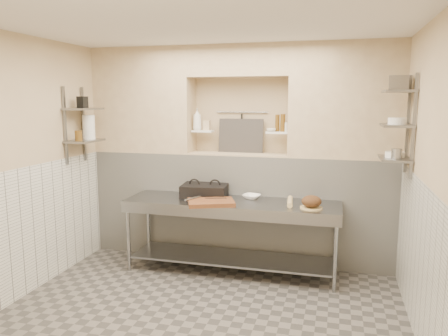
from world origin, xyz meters
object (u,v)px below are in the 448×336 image
(mixing_bowl, at_px, (252,197))
(bowl_alcove, at_px, (271,130))
(bottle_soap, at_px, (197,119))
(jug_left, at_px, (89,127))
(cutting_board, at_px, (211,202))
(bread_loaf, at_px, (312,201))
(panini_press, at_px, (205,190))
(prep_table, at_px, (231,222))
(rolling_pin, at_px, (290,202))

(mixing_bowl, xyz_separation_m, bowl_alcove, (0.18, 0.33, 0.81))
(bowl_alcove, bearing_deg, bottle_soap, 179.84)
(bottle_soap, distance_m, jug_left, 1.40)
(cutting_board, bearing_deg, bowl_alcove, 51.95)
(bread_loaf, bearing_deg, bottle_soap, 157.50)
(bread_loaf, distance_m, bottle_soap, 1.90)
(bread_loaf, bearing_deg, jug_left, 178.38)
(mixing_bowl, bearing_deg, bread_loaf, -22.47)
(panini_press, bearing_deg, bowl_alcove, 19.08)
(mixing_bowl, distance_m, bowl_alcove, 0.89)
(panini_press, relative_size, bread_loaf, 2.68)
(bread_loaf, relative_size, bottle_soap, 0.77)
(prep_table, relative_size, bowl_alcove, 21.41)
(mixing_bowl, relative_size, rolling_pin, 0.53)
(cutting_board, height_order, mixing_bowl, mixing_bowl)
(jug_left, bearing_deg, panini_press, 7.96)
(prep_table, bearing_deg, bowl_alcove, 53.70)
(bread_loaf, bearing_deg, mixing_bowl, 157.53)
(panini_press, relative_size, cutting_board, 1.13)
(panini_press, xyz_separation_m, mixing_bowl, (0.60, 0.02, -0.05))
(prep_table, xyz_separation_m, bottle_soap, (-0.60, 0.54, 1.21))
(mixing_bowl, distance_m, bread_loaf, 0.81)
(bowl_alcove, bearing_deg, prep_table, -126.30)
(cutting_board, height_order, rolling_pin, rolling_pin)
(mixing_bowl, distance_m, jug_left, 2.26)
(panini_press, distance_m, jug_left, 1.69)
(prep_table, xyz_separation_m, bowl_alcove, (0.39, 0.53, 1.09))
(panini_press, distance_m, bowl_alcove, 1.14)
(cutting_board, distance_m, bottle_soap, 1.26)
(mixing_bowl, bearing_deg, cutting_board, -134.23)
(bottle_soap, bearing_deg, mixing_bowl, -22.53)
(rolling_pin, relative_size, bowl_alcove, 3.34)
(bottle_soap, xyz_separation_m, bowl_alcove, (0.99, -0.00, -0.13))
(cutting_board, distance_m, rolling_pin, 0.93)
(mixing_bowl, relative_size, bottle_soap, 0.75)
(mixing_bowl, height_order, bread_loaf, bread_loaf)
(prep_table, bearing_deg, panini_press, 155.52)
(bread_loaf, relative_size, bowl_alcove, 1.84)
(prep_table, bearing_deg, mixing_bowl, 43.64)
(prep_table, xyz_separation_m, jug_left, (-1.87, -0.03, 1.12))
(prep_table, distance_m, bottle_soap, 1.46)
(prep_table, height_order, cutting_board, cutting_board)
(bottle_soap, bearing_deg, bread_loaf, -22.50)
(prep_table, xyz_separation_m, rolling_pin, (0.70, 0.03, 0.29))
(mixing_bowl, xyz_separation_m, bottle_soap, (-0.81, 0.34, 0.93))
(prep_table, height_order, panini_press, panini_press)
(jug_left, bearing_deg, rolling_pin, 1.25)
(panini_press, height_order, jug_left, jug_left)
(prep_table, relative_size, bread_loaf, 11.62)
(bowl_alcove, height_order, jug_left, jug_left)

